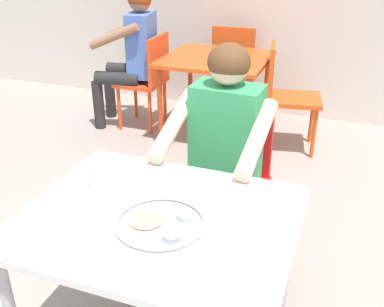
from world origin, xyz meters
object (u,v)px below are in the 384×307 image
at_px(chair_foreground, 232,171).
at_px(table_background_red, 216,67).
at_px(chair_red_far, 235,63).
at_px(patron_background, 132,47).
at_px(diner_foreground, 220,149).
at_px(chair_red_right, 284,91).
at_px(thali_tray, 161,223).
at_px(chair_red_left, 149,75).
at_px(drinking_cup, 97,175).
at_px(table_foreground, 159,233).

distance_m(chair_foreground, table_background_red, 1.60).
bearing_deg(chair_red_far, patron_background, -139.64).
xyz_separation_m(diner_foreground, chair_red_right, (0.05, 1.66, -0.22)).
height_order(diner_foreground, chair_red_right, diner_foreground).
bearing_deg(table_background_red, thali_tray, -77.25).
distance_m(chair_red_left, chair_red_right, 1.24).
xyz_separation_m(chair_foreground, diner_foreground, (-0.01, -0.22, 0.24)).
bearing_deg(chair_red_right, chair_red_left, 177.74).
distance_m(chair_foreground, chair_red_right, 1.44).
xyz_separation_m(thali_tray, drinking_cup, (-0.35, 0.16, 0.04)).
height_order(chair_foreground, chair_red_far, chair_red_far).
xyz_separation_m(table_foreground, patron_background, (-1.30, 2.35, 0.09)).
relative_size(table_foreground, chair_red_left, 1.18).
height_order(drinking_cup, chair_foreground, chair_foreground).
bearing_deg(diner_foreground, table_foreground, -93.90).
xyz_separation_m(thali_tray, chair_foreground, (0.02, 0.92, -0.26)).
distance_m(table_background_red, chair_red_right, 0.62).
bearing_deg(thali_tray, chair_red_right, 88.62).
relative_size(table_foreground, chair_foreground, 1.18).
relative_size(chair_foreground, patron_background, 0.69).
height_order(diner_foreground, chair_red_far, diner_foreground).
xyz_separation_m(chair_red_left, chair_red_right, (1.24, -0.05, 0.01)).
bearing_deg(table_background_red, drinking_cup, -85.10).
xyz_separation_m(thali_tray, chair_red_left, (-1.19, 2.41, -0.24)).
xyz_separation_m(chair_foreground, chair_red_left, (-1.21, 1.49, 0.01)).
xyz_separation_m(table_background_red, chair_red_far, (-0.01, 0.65, -0.13)).
xyz_separation_m(table_foreground, chair_red_right, (0.09, 2.31, -0.14)).
relative_size(drinking_cup, patron_background, 0.08).
relative_size(diner_foreground, patron_background, 0.98).
distance_m(table_foreground, chair_red_left, 2.63).
relative_size(thali_tray, diner_foreground, 0.27).
bearing_deg(chair_red_far, chair_foreground, -74.99).
xyz_separation_m(table_background_red, chair_red_right, (0.60, -0.06, -0.13)).
height_order(table_background_red, chair_red_far, chair_red_far).
xyz_separation_m(thali_tray, table_background_red, (-0.55, 2.42, -0.11)).
bearing_deg(table_foreground, chair_red_left, 116.06).
xyz_separation_m(chair_foreground, chair_red_right, (0.04, 1.44, 0.02)).
bearing_deg(chair_foreground, chair_red_left, 129.05).
distance_m(chair_foreground, chair_red_left, 1.91).
bearing_deg(table_background_red, patron_background, -178.96).
bearing_deg(patron_background, chair_red_right, -1.77).
relative_size(table_background_red, chair_red_far, 1.00).
relative_size(thali_tray, chair_foreground, 0.38).
height_order(table_foreground, patron_background, patron_background).
bearing_deg(drinking_cup, diner_foreground, 55.91).
height_order(drinking_cup, patron_background, patron_background).
distance_m(drinking_cup, chair_foreground, 0.90).
relative_size(diner_foreground, chair_red_left, 1.42).
xyz_separation_m(table_foreground, chair_foreground, (0.05, 0.87, -0.16)).
bearing_deg(chair_red_far, diner_foreground, -76.57).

